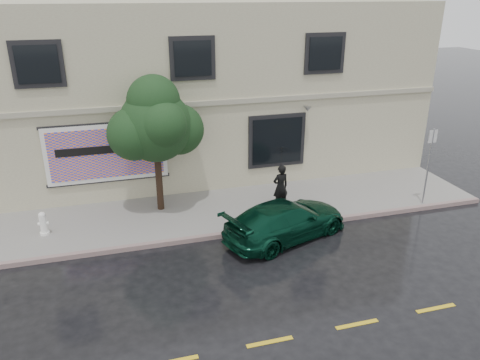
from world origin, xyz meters
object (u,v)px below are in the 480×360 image
object	(u,v)px
fire_hydrant	(43,223)
pedestrian	(281,187)
street_tree	(155,126)
car	(286,220)

from	to	relation	value
fire_hydrant	pedestrian	bearing A→B (deg)	1.85
street_tree	fire_hydrant	bearing A→B (deg)	-167.13
car	fire_hydrant	distance (m)	7.71
street_tree	car	bearing A→B (deg)	-39.04
car	street_tree	xyz separation A→B (m)	(-3.62, 2.94, 2.58)
car	street_tree	world-z (taller)	street_tree
car	pedestrian	bearing A→B (deg)	-34.68
pedestrian	fire_hydrant	bearing A→B (deg)	-11.42
car	fire_hydrant	world-z (taller)	car
pedestrian	street_tree	world-z (taller)	street_tree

